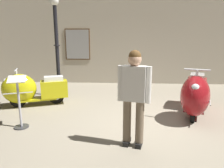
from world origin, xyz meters
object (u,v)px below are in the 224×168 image
at_px(lamppost, 57,48).
at_px(visitor_1, 134,92).
at_px(scooter_1, 195,94).
at_px(info_stanchion, 20,107).
at_px(scooter_0, 30,89).

xyz_separation_m(lamppost, visitor_1, (2.17, -2.92, -0.57)).
relative_size(scooter_1, info_stanchion, 1.84).
xyz_separation_m(scooter_0, lamppost, (0.43, 1.03, 1.02)).
xyz_separation_m(scooter_0, info_stanchion, (0.40, -1.33, -0.02)).
distance_m(visitor_1, info_stanchion, 2.31).
height_order(scooter_0, scooter_1, scooter_1).
bearing_deg(lamppost, visitor_1, -53.46).
bearing_deg(lamppost, scooter_1, -22.59).
bearing_deg(info_stanchion, visitor_1, -14.49).
distance_m(scooter_0, info_stanchion, 1.39).
bearing_deg(scooter_1, visitor_1, -25.07).
bearing_deg(scooter_1, scooter_0, -75.97).
height_order(scooter_1, lamppost, lamppost).
relative_size(scooter_0, info_stanchion, 1.62).
xyz_separation_m(lamppost, info_stanchion, (-0.02, -2.36, -1.04)).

